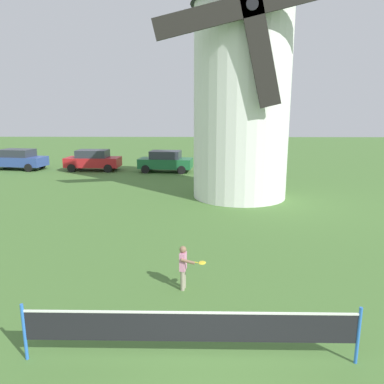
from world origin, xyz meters
TOP-DOWN VIEW (x-y plane):
  - windmill at (1.95, 15.06)m, footprint 8.23×5.52m
  - tennis_net at (-0.33, 1.88)m, footprint 6.02×0.06m
  - player_far at (-0.55, 4.63)m, footprint 0.68×0.57m
  - parked_car_blue at (-14.06, 23.86)m, footprint 4.42×2.43m
  - parked_car_red at (-8.17, 23.49)m, footprint 4.09×2.03m
  - parked_car_green at (-2.63, 22.94)m, footprint 4.04×2.23m

SIDE VIEW (x-z plane):
  - player_far at x=-0.55m, z-range 0.08..1.23m
  - tennis_net at x=-0.33m, z-range 0.14..1.24m
  - parked_car_green at x=-2.63m, z-range 0.03..1.59m
  - parked_car_red at x=-8.17m, z-range 0.03..1.59m
  - parked_car_blue at x=-14.06m, z-range 0.03..1.59m
  - windmill at x=1.95m, z-range -0.19..12.57m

